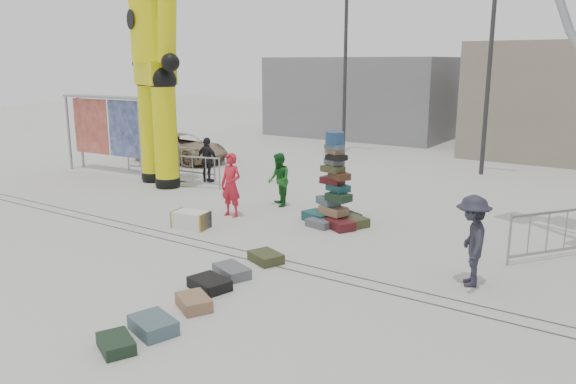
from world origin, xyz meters
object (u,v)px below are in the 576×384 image
Objects in this scene: lamp_post_right at (493,52)px; parked_suv at (181,148)px; lamp_post_left at (347,54)px; steamer_trunk at (191,220)px; pedestrian_red at (231,185)px; crash_test_dummy at (154,55)px; pedestrian_green at (279,180)px; barricade_wheel_front at (547,235)px; pedestrian_grey at (472,241)px; banner_scaffold at (107,115)px; pedestrian_black at (207,160)px; suitcase_tower at (335,199)px; barricade_dummy_c at (193,171)px; barricade_dummy_b at (192,162)px; barricade_dummy_a at (150,158)px.

parked_suv is (-11.47, -4.38, -3.89)m from lamp_post_right.
lamp_post_left is 14.25m from steamer_trunk.
lamp_post_right reaches higher than pedestrian_red.
crash_test_dummy reaches higher than pedestrian_green.
barricade_wheel_front is 2.50m from pedestrian_grey.
banner_scaffold is 8.43m from pedestrian_green.
banner_scaffold reaches higher than parked_suv.
pedestrian_black is (-0.70, -8.87, -3.69)m from lamp_post_left.
suitcase_tower is 11.03m from parked_suv.
barricade_dummy_b is at bearing 118.80° from barricade_dummy_c.
barricade_wheel_front is at bearing -23.67° from barricade_dummy_a.
pedestrian_black is at bearing 6.05° from banner_scaffold.
crash_test_dummy reaches higher than pedestrian_red.
pedestrian_green is at bearing 69.41° from steamer_trunk.
parked_suv is at bearing 136.68° from barricade_dummy_b.
crash_test_dummy is 6.14m from pedestrian_red.
steamer_trunk is (7.71, -3.72, -1.98)m from banner_scaffold.
pedestrian_red reaches higher than pedestrian_black.
lamp_post_left reaches higher than pedestrian_grey.
suitcase_tower reaches higher than parked_suv.
pedestrian_green is (8.29, -0.61, -1.40)m from banner_scaffold.
lamp_post_left reaches higher than pedestrian_green.
barricade_dummy_c is at bearing -6.15° from banner_scaffold.
crash_test_dummy is at bearing 134.13° from steamer_trunk.
pedestrian_black is (-3.56, 3.00, -0.08)m from pedestrian_red.
pedestrian_grey is (10.44, -4.27, 0.08)m from pedestrian_black.
barricade_dummy_b is 12.70m from barricade_wheel_front.
lamp_post_left is 9.53m from barricade_dummy_b.
barricade_wheel_front is at bearing -67.36° from lamp_post_right.
lamp_post_right is 10.36m from barricade_wheel_front.
steamer_trunk is at bearing -120.53° from suitcase_tower.
lamp_post_right is 1.87× the size of parked_suv.
pedestrian_green is at bearing 18.82° from crash_test_dummy.
suitcase_tower reaches higher than barricade_dummy_c.
barricade_wheel_front is (10.69, -10.85, -3.93)m from lamp_post_left.
steamer_trunk is 0.45× the size of barricade_wheel_front.
banner_scaffold reaches higher than pedestrian_grey.
pedestrian_red is (3.40, -2.07, 0.33)m from barricade_dummy_c.
crash_test_dummy is at bearing -138.17° from pedestrian_green.
barricade_dummy_c reaches higher than steamer_trunk.
pedestrian_grey is 0.41× the size of parked_suv.
pedestrian_black is at bearing 115.82° from barricade_wheel_front.
barricade_dummy_b is at bearing 142.74° from pedestrian_red.
suitcase_tower is 0.29× the size of crash_test_dummy.
pedestrian_green is (5.14, -0.18, -3.59)m from crash_test_dummy.
lamp_post_left is at bearing 164.05° from lamp_post_right.
suitcase_tower is 1.21× the size of barricade_dummy_c.
steamer_trunk is at bearing 128.16° from pedestrian_black.
lamp_post_right is 4.58× the size of pedestrian_grey.
banner_scaffold reaches higher than steamer_trunk.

